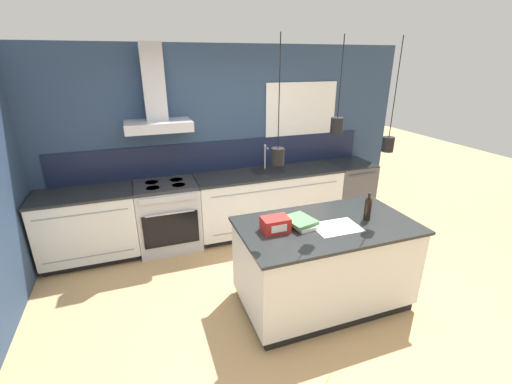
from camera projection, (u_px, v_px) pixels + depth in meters
ground_plane at (272, 310)px, 3.52m from camera, size 16.00×16.00×0.00m
wall_back at (216, 140)px, 4.76m from camera, size 5.60×2.18×2.60m
counter_run_left at (89, 226)px, 4.27m from camera, size 1.16×0.64×0.91m
counter_run_sink at (269, 201)px, 5.03m from camera, size 2.12×0.64×1.27m
oven_range at (168, 216)px, 4.57m from camera, size 0.80×0.66×0.91m
dishwasher at (348, 190)px, 5.45m from camera, size 0.61×0.65×0.91m
kitchen_island at (324, 263)px, 3.50m from camera, size 1.73×0.98×0.91m
bottle_on_island at (368, 209)px, 3.39m from camera, size 0.07×0.07×0.29m
book_stack at (300, 222)px, 3.29m from camera, size 0.31×0.35×0.07m
red_supply_box at (275, 224)px, 3.17m from camera, size 0.25×0.18×0.14m
paper_pile at (337, 227)px, 3.26m from camera, size 0.44×0.32×0.01m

